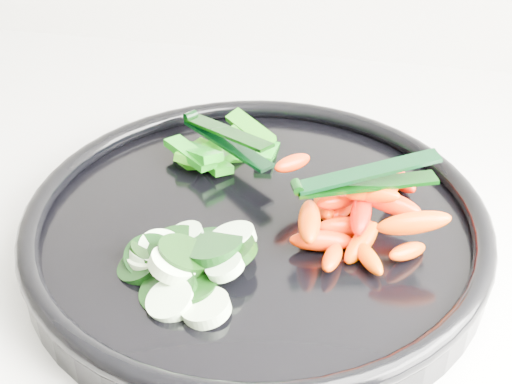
# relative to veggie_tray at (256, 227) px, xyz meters

# --- Properties ---
(veggie_tray) EXTENTS (0.39, 0.39, 0.04)m
(veggie_tray) POSITION_rel_veggie_tray_xyz_m (0.00, 0.00, 0.00)
(veggie_tray) COLOR black
(veggie_tray) RESTS_ON counter
(cucumber_pile) EXTENTS (0.11, 0.12, 0.04)m
(cucumber_pile) POSITION_rel_veggie_tray_xyz_m (-0.04, -0.07, 0.01)
(cucumber_pile) COLOR black
(cucumber_pile) RESTS_ON veggie_tray
(carrot_pile) EXTENTS (0.14, 0.16, 0.05)m
(carrot_pile) POSITION_rel_veggie_tray_xyz_m (0.08, 0.01, 0.02)
(carrot_pile) COLOR #E34600
(carrot_pile) RESTS_ON veggie_tray
(pepper_pile) EXTENTS (0.10, 0.10, 0.04)m
(pepper_pile) POSITION_rel_veggie_tray_xyz_m (-0.05, 0.09, 0.01)
(pepper_pile) COLOR #116A0A
(pepper_pile) RESTS_ON veggie_tray
(tong_carrot) EXTENTS (0.11, 0.06, 0.02)m
(tong_carrot) POSITION_rel_veggie_tray_xyz_m (0.08, 0.01, 0.05)
(tong_carrot) COLOR black
(tong_carrot) RESTS_ON carrot_pile
(tong_pepper) EXTENTS (0.10, 0.08, 0.02)m
(tong_pepper) POSITION_rel_veggie_tray_xyz_m (-0.05, 0.09, 0.03)
(tong_pepper) COLOR black
(tong_pepper) RESTS_ON pepper_pile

